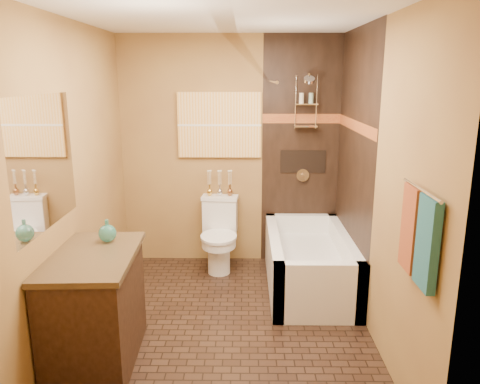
{
  "coord_description": "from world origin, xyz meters",
  "views": [
    {
      "loc": [
        0.16,
        -3.6,
        2.07
      ],
      "look_at": [
        0.12,
        0.4,
        1.07
      ],
      "focal_mm": 35.0,
      "sensor_mm": 36.0,
      "label": 1
    }
  ],
  "objects_px": {
    "bathtub": "(309,266)",
    "sunset_painting": "(219,125)",
    "toilet": "(219,234)",
    "vanity": "(95,308)"
  },
  "relations": [
    {
      "from": "toilet",
      "to": "sunset_painting",
      "type": "bearing_deg",
      "value": 95.05
    },
    {
      "from": "sunset_painting",
      "to": "toilet",
      "type": "relative_size",
      "value": 1.15
    },
    {
      "from": "bathtub",
      "to": "toilet",
      "type": "distance_m",
      "value": 1.04
    },
    {
      "from": "bathtub",
      "to": "toilet",
      "type": "height_order",
      "value": "toilet"
    },
    {
      "from": "sunset_painting",
      "to": "vanity",
      "type": "xyz_separation_m",
      "value": [
        -0.81,
        -1.99,
        -1.12
      ]
    },
    {
      "from": "toilet",
      "to": "vanity",
      "type": "relative_size",
      "value": 0.8
    },
    {
      "from": "bathtub",
      "to": "sunset_painting",
      "type": "bearing_deg",
      "value": 141.63
    },
    {
      "from": "sunset_painting",
      "to": "bathtub",
      "type": "height_order",
      "value": "sunset_painting"
    },
    {
      "from": "sunset_painting",
      "to": "vanity",
      "type": "relative_size",
      "value": 0.92
    },
    {
      "from": "sunset_painting",
      "to": "toilet",
      "type": "height_order",
      "value": "sunset_painting"
    }
  ]
}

